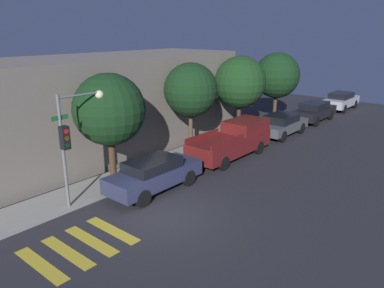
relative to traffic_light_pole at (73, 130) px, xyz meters
The scene contains 14 objects.
ground_plane 4.91m from the traffic_light_pole, 65.49° to the right, with size 60.00×60.00×0.00m, color #28282D.
sidewalk 3.62m from the traffic_light_pole, 29.83° to the left, with size 26.00×2.09×0.14m, color gray.
building_row 5.56m from the traffic_light_pole, 73.93° to the left, with size 26.00×6.00×5.53m, color slate.
crosswalk 4.48m from the traffic_light_pole, 124.48° to the right, with size 3.20×2.60×0.00m.
traffic_light_pole is the anchor object (origin of this frame).
sedan_near_corner 4.06m from the traffic_light_pole, 22.77° to the right, with size 4.62×1.76×1.53m.
pickup_truck 9.57m from the traffic_light_pole, ahead, with size 5.69×1.95×1.93m.
sedan_middle 15.29m from the traffic_light_pole, ahead, with size 4.45×1.88×1.48m.
sedan_far_end 20.65m from the traffic_light_pole, ahead, with size 4.65×1.85×1.55m.
sedan_tail_of_row 26.59m from the traffic_light_pole, ahead, with size 4.61×1.82×1.55m.
tree_near_corner 2.59m from the traffic_light_pole, 19.64° to the left, with size 3.26×3.26×5.17m.
tree_midblock 8.09m from the traffic_light_pole, ahead, with size 3.01×3.01×5.26m.
tree_far_end 13.02m from the traffic_light_pole, ahead, with size 3.37×3.37×5.36m.
tree_behind_truck 18.03m from the traffic_light_pole, ahead, with size 3.38×3.38×5.35m.
Camera 1 is at (-9.23, -9.17, 6.96)m, focal length 35.00 mm.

